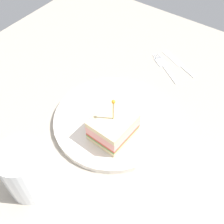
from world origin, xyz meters
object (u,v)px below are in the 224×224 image
plate (112,120)px  knife (177,62)px  drink_glass (26,172)px  sandwich_half_center (113,127)px  fork (163,65)px

plate → knife: (-2.33, -25.55, -0.46)cm
plate → drink_glass: 20.64cm
sandwich_half_center → drink_glass: size_ratio=0.98×
plate → knife: size_ratio=2.17×
sandwich_half_center → fork: 26.08cm
plate → sandwich_half_center: sandwich_half_center is taller
knife → fork: bearing=52.3°
sandwich_half_center → fork: size_ratio=0.96×
plate → knife: bearing=-95.2°
sandwich_half_center → knife: sandwich_half_center is taller
drink_glass → sandwich_half_center: bearing=-109.7°
plate → fork: plate is taller
plate → fork: (0.09, -22.42, -0.46)cm
sandwich_half_center → drink_glass: bearing=70.3°
drink_glass → fork: size_ratio=0.98×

